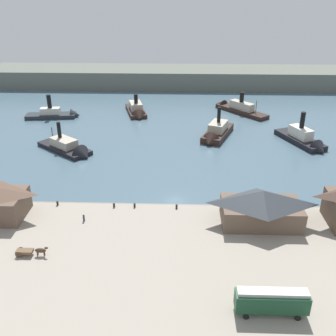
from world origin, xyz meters
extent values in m
plane|color=#476070|center=(0.00, 0.00, 0.00)|extent=(320.00, 320.00, 0.00)
cube|color=#9E9384|center=(0.00, -22.00, 0.60)|extent=(110.00, 36.00, 1.20)
cube|color=gray|center=(0.00, -3.60, 0.50)|extent=(110.00, 0.80, 1.00)
cube|color=brown|center=(17.29, -10.18, 3.36)|extent=(15.48, 8.68, 4.33)
pyramid|color=#33383D|center=(17.29, -10.18, 6.97)|extent=(15.79, 9.11, 2.88)
cube|color=#1E4C2D|center=(14.55, -34.24, 3.53)|extent=(10.48, 2.47, 2.86)
cube|color=beige|center=(14.55, -34.24, 5.21)|extent=(10.06, 1.73, 0.50)
cylinder|color=black|center=(18.22, -33.00, 1.65)|extent=(0.90, 0.18, 0.90)
cylinder|color=black|center=(18.22, -35.47, 1.65)|extent=(0.90, 0.18, 0.90)
cylinder|color=black|center=(10.88, -33.00, 1.65)|extent=(0.90, 0.18, 0.90)
cylinder|color=black|center=(10.88, -35.47, 1.65)|extent=(0.90, 0.18, 0.90)
cube|color=brown|center=(-26.05, -22.18, 2.05)|extent=(2.92, 1.35, 0.50)
cylinder|color=#4C3828|center=(-26.92, -21.51, 1.80)|extent=(1.20, 0.10, 1.20)
cylinder|color=#4C3828|center=(-26.92, -22.86, 1.80)|extent=(1.20, 0.10, 1.20)
ellipsoid|color=#473323|center=(-23.19, -22.18, 2.30)|extent=(2.00, 0.70, 0.90)
ellipsoid|color=#473323|center=(-22.09, -22.18, 2.85)|extent=(0.70, 0.32, 0.44)
cylinder|color=#473323|center=(-22.59, -21.98, 1.70)|extent=(0.16, 0.16, 1.00)
cylinder|color=#473323|center=(-22.59, -22.38, 1.70)|extent=(0.16, 0.16, 1.00)
cylinder|color=#473323|center=(-23.79, -21.98, 1.70)|extent=(0.16, 0.16, 1.00)
cylinder|color=#473323|center=(-23.79, -22.38, 1.70)|extent=(0.16, 0.16, 1.00)
cylinder|color=#33384C|center=(-18.15, -10.93, 1.88)|extent=(0.40, 0.40, 1.36)
sphere|color=#CCA889|center=(-18.15, -10.93, 2.69)|extent=(0.25, 0.25, 0.25)
cylinder|color=black|center=(-12.94, -5.31, 1.65)|extent=(0.44, 0.44, 0.90)
cylinder|color=black|center=(-25.31, -4.93, 1.65)|extent=(0.44, 0.44, 0.90)
cylinder|color=black|center=(0.47, -5.34, 1.65)|extent=(0.44, 0.44, 0.90)
cylinder|color=black|center=(-8.54, -5.18, 1.65)|extent=(0.44, 0.44, 0.90)
cube|color=black|center=(-33.11, 28.40, 0.62)|extent=(18.25, 16.37, 1.24)
cone|color=black|center=(-26.01, 22.77, 0.62)|extent=(6.20, 6.62, 5.87)
cube|color=#B2A893|center=(-33.11, 28.40, 2.43)|extent=(9.06, 8.46, 2.37)
cylinder|color=black|center=(-34.37, 29.40, 5.96)|extent=(1.10, 1.10, 4.69)
cylinder|color=brown|center=(-37.37, 31.78, 3.57)|extent=(0.24, 0.24, 4.66)
cube|color=black|center=(37.91, 37.32, 0.79)|extent=(12.73, 19.04, 1.58)
cone|color=black|center=(41.52, 28.99, 0.79)|extent=(6.25, 5.15, 5.40)
cube|color=silver|center=(37.91, 37.32, 3.15)|extent=(6.35, 8.66, 3.13)
cylinder|color=black|center=(37.90, 37.34, 7.17)|extent=(1.43, 1.43, 4.91)
cube|color=black|center=(-16.02, 65.52, 0.70)|extent=(9.88, 17.31, 1.41)
cone|color=black|center=(-13.94, 57.62, 0.70)|extent=(5.89, 4.20, 5.32)
cube|color=#B2A893|center=(-16.02, 65.52, 2.74)|extent=(5.91, 8.45, 2.66)
cylinder|color=black|center=(-15.75, 64.48, 5.76)|extent=(1.42, 1.42, 3.39)
cube|color=#23282D|center=(-46.45, 58.61, 0.70)|extent=(18.18, 7.32, 1.41)
cone|color=#23282D|center=(-37.67, 59.65, 0.70)|extent=(3.72, 5.09, 4.74)
cube|color=beige|center=(-46.45, 58.61, 2.55)|extent=(7.19, 3.72, 2.28)
cylinder|color=black|center=(-46.42, 58.61, 6.08)|extent=(1.54, 1.54, 4.79)
cube|color=black|center=(12.95, 41.67, 0.99)|extent=(11.82, 18.35, 1.98)
cone|color=black|center=(9.90, 33.58, 0.99)|extent=(6.24, 4.86, 5.50)
cube|color=#B2A893|center=(12.95, 41.67, 3.31)|extent=(7.01, 8.83, 2.65)
cylinder|color=black|center=(13.06, 41.98, 7.09)|extent=(1.11, 1.11, 4.91)
cube|color=black|center=(23.88, 66.65, 0.73)|extent=(18.47, 20.22, 1.46)
cone|color=black|center=(16.54, 75.12, 0.73)|extent=(6.05, 6.00, 4.51)
cube|color=#B2A893|center=(23.88, 66.65, 2.88)|extent=(8.77, 9.46, 2.83)
cylinder|color=black|center=(23.66, 66.90, 6.13)|extent=(1.61, 1.61, 3.67)
cylinder|color=brown|center=(28.28, 61.57, 3.87)|extent=(0.24, 0.24, 4.81)
cube|color=#60665B|center=(0.00, 110.00, 4.00)|extent=(180.00, 24.00, 8.00)
camera|label=1|loc=(1.19, -77.26, 44.92)|focal=41.93mm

